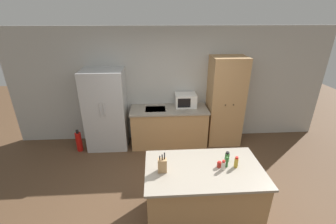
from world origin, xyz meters
TOP-DOWN VIEW (x-y plane):
  - ground_plane at (0.00, 0.00)m, footprint 14.00×14.00m
  - wall_back at (0.00, 2.33)m, footprint 7.20×0.06m
  - refrigerator at (-1.46, 1.97)m, footprint 0.86×0.67m
  - back_counter at (-0.07, 1.98)m, footprint 1.72×0.69m
  - pantry_cabinet at (1.19, 2.01)m, footprint 0.74×0.61m
  - kitchen_island at (0.26, -0.20)m, footprint 1.58×0.93m
  - microwave at (0.31, 2.10)m, footprint 0.47×0.37m
  - knife_block at (-0.31, -0.23)m, footprint 0.12×0.08m
  - spice_bottle_tall_dark at (0.46, -0.19)m, footprint 0.06×0.06m
  - spice_bottle_short_red at (0.56, -0.18)m, footprint 0.04×0.04m
  - spice_bottle_amber_oil at (0.61, -0.05)m, footprint 0.06×0.06m
  - spice_bottle_green_herb at (0.68, -0.20)m, footprint 0.05×0.05m
  - spice_bottle_pale_salt at (0.50, -0.24)m, footprint 0.05×0.05m
  - fire_extinguisher at (-2.08, 1.78)m, footprint 0.13×0.13m

SIDE VIEW (x-z plane):
  - ground_plane at x=0.00m, z-range 0.00..0.00m
  - fire_extinguisher at x=-2.08m, z-range -0.03..0.48m
  - back_counter at x=-0.07m, z-range 0.00..0.88m
  - kitchen_island at x=0.26m, z-range 0.00..0.92m
  - refrigerator at x=-1.46m, z-range 0.00..1.77m
  - spice_bottle_tall_dark at x=0.46m, z-range 0.91..1.00m
  - spice_bottle_amber_oil at x=0.61m, z-range 0.91..1.05m
  - spice_bottle_pale_salt at x=0.50m, z-range 0.91..1.05m
  - spice_bottle_short_red at x=0.56m, z-range 0.91..1.06m
  - spice_bottle_green_herb at x=0.68m, z-range 0.91..1.07m
  - pantry_cabinet at x=1.19m, z-range 0.00..2.01m
  - knife_block at x=-0.31m, z-range 0.87..1.15m
  - microwave at x=0.31m, z-range 0.88..1.17m
  - wall_back at x=0.00m, z-range 0.00..2.60m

